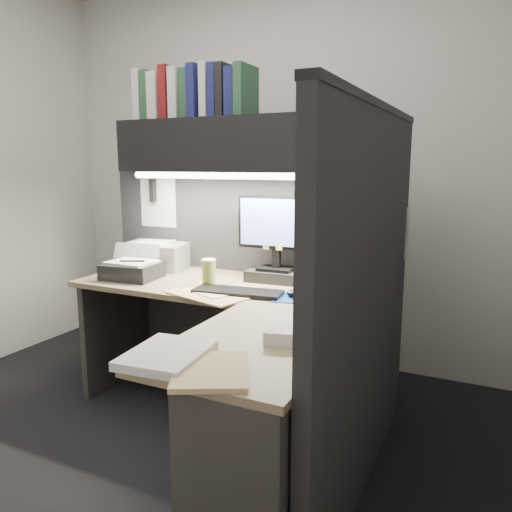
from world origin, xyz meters
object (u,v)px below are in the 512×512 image
Objects in this scene: desk at (229,381)px; monitor at (276,248)px; telephone at (336,283)px; printer at (156,255)px; notebook_stack at (132,271)px; overhead_shelf at (245,145)px; coffee_cup at (209,274)px; keyboard at (238,292)px.

desk is 3.47× the size of monitor.
monitor reaches higher than telephone.
printer is 0.34m from notebook_stack.
printer reaches higher than telephone.
monitor reaches higher than printer.
overhead_shelf is 0.75m from coffee_cup.
notebook_stack is (-0.59, -0.30, -0.72)m from overhead_shelf.
keyboard is at bearing -68.62° from overhead_shelf.
overhead_shelf is at bearing -13.72° from printer.
overhead_shelf reaches higher than keyboard.
desk is 1.33m from overhead_shelf.
notebook_stack is (-0.73, 0.05, 0.03)m from keyboard.
notebook_stack is at bearing 153.27° from desk.
printer is 1.32× the size of notebook_stack.
overhead_shelf is 0.96m from printer.
printer is (-1.25, 0.12, 0.03)m from telephone.
telephone is at bearing 66.80° from desk.
monitor is at bearing 72.44° from keyboard.
desk is 0.71m from coffee_cup.
overhead_shelf is at bearing 72.36° from coffee_cup.
monitor is at bearing 165.63° from telephone.
desk is 0.79m from telephone.
telephone is 1.19m from notebook_stack.
coffee_cup is at bearing 3.67° from notebook_stack.
monitor is at bearing -13.26° from printer.
coffee_cup is (-0.29, -0.27, -0.12)m from monitor.
keyboard is at bearing -3.99° from notebook_stack.
printer reaches higher than coffee_cup.
keyboard is 0.25m from coffee_cup.
overhead_shelf is 3.34× the size of keyboard.
monitor is 1.60× the size of notebook_stack.
printer is at bearing 146.92° from keyboard.
overhead_shelf is 5.07× the size of notebook_stack.
telephone is at bearing 14.94° from coffee_cup.
keyboard is 3.29× the size of coffee_cup.
notebook_stack reaches higher than desk.
overhead_shelf reaches higher than coffee_cup.
desk is 12.04× the size of coffee_cup.
desk is 1.10× the size of overhead_shelf.
coffee_cup is (-0.67, -0.18, 0.02)m from telephone.
overhead_shelf is at bearing 176.56° from monitor.
telephone is 1.70× the size of coffee_cup.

